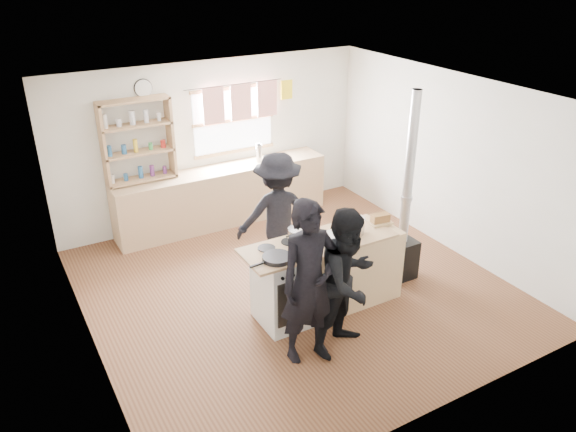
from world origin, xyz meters
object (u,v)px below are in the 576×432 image
object	(u,v)px
person_near_right	(348,281)
person_far	(278,214)
stockpot_stove	(298,235)
stockpot_counter	(353,225)
flue_heater	(403,233)
person_near_left	(309,282)
roast_tray	(333,237)
skillet_greens	(277,258)
thermos	(259,153)
cooking_island	(328,273)
bread_board	(380,219)

from	to	relation	value
person_near_right	person_far	size ratio (longest dim) A/B	0.98
stockpot_stove	stockpot_counter	distance (m)	0.69
flue_heater	person_near_left	world-z (taller)	flue_heater
person_near_left	person_far	xyz separation A→B (m)	(0.56, 1.69, -0.07)
person_far	roast_tray	bearing A→B (deg)	111.52
roast_tray	person_near_left	size ratio (longest dim) A/B	0.21
skillet_greens	roast_tray	distance (m)	0.78
stockpot_counter	person_far	bearing A→B (deg)	112.37
stockpot_stove	person_far	size ratio (longest dim) A/B	0.15
thermos	cooking_island	xyz separation A→B (m)	(-0.50, -2.77, -0.58)
thermos	roast_tray	bearing A→B (deg)	-99.87
stockpot_stove	person_far	distance (m)	0.99
skillet_greens	person_near_right	bearing A→B (deg)	-48.29
roast_tray	bread_board	bearing A→B (deg)	5.80
roast_tray	person_near_right	bearing A→B (deg)	-110.76
stockpot_counter	person_near_left	xyz separation A→B (m)	(-0.99, -0.64, -0.12)
thermos	person_far	distance (m)	1.85
thermos	stockpot_stove	size ratio (longest dim) A/B	1.17
cooking_island	bread_board	xyz separation A→B (m)	(0.76, 0.03, 0.51)
thermos	person_far	size ratio (longest dim) A/B	0.17
person_near_left	skillet_greens	bearing A→B (deg)	101.68
bread_board	person_near_right	distance (m)	1.26
flue_heater	person_far	xyz separation A→B (m)	(-1.33, 0.94, 0.19)
roast_tray	thermos	bearing A→B (deg)	80.13
person_near_right	person_far	distance (m)	1.76
roast_tray	person_far	world-z (taller)	person_far
cooking_island	person_near_right	xyz separation A→B (m)	(-0.24, -0.72, 0.35)
stockpot_stove	bread_board	distance (m)	1.12
stockpot_stove	cooking_island	bearing A→B (deg)	-15.20
thermos	bread_board	world-z (taller)	thermos
cooking_island	person_near_left	size ratio (longest dim) A/B	1.09
stockpot_stove	person_near_left	size ratio (longest dim) A/B	0.14
cooking_island	flue_heater	xyz separation A→B (m)	(1.22, 0.10, 0.18)
person_near_left	person_far	size ratio (longest dim) A/B	1.08
flue_heater	person_far	size ratio (longest dim) A/B	1.50
thermos	stockpot_stove	xyz separation A→B (m)	(-0.86, -2.67, -0.03)
person_near_right	roast_tray	bearing A→B (deg)	50.25
skillet_greens	stockpot_stove	bearing A→B (deg)	29.91
stockpot_stove	flue_heater	distance (m)	1.62
flue_heater	person_near_left	size ratio (longest dim) A/B	1.39
cooking_island	person_far	distance (m)	1.11
stockpot_stove	flue_heater	size ratio (longest dim) A/B	0.10
flue_heater	person_near_right	bearing A→B (deg)	-150.64
roast_tray	stockpot_stove	xyz separation A→B (m)	(-0.37, 0.15, 0.05)
bread_board	flue_heater	bearing A→B (deg)	9.02
person_near_left	thermos	bearing A→B (deg)	72.46
skillet_greens	person_near_left	size ratio (longest dim) A/B	0.19
roast_tray	flue_heater	distance (m)	1.26
thermos	person_near_right	distance (m)	3.57
skillet_greens	flue_heater	xyz separation A→B (m)	(1.98, 0.24, -0.31)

